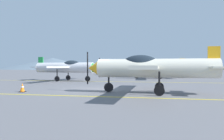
# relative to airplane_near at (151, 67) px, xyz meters

# --- Properties ---
(ground_plane) EXTENTS (400.00, 400.00, 0.00)m
(ground_plane) POSITION_rel_airplane_near_xyz_m (-4.02, 1.14, -1.60)
(ground_plane) COLOR slate
(apron_line_near) EXTENTS (80.00, 0.16, 0.01)m
(apron_line_near) POSITION_rel_airplane_near_xyz_m (-4.02, -2.12, -1.59)
(apron_line_near) COLOR yellow
(apron_line_near) RESTS_ON ground_plane
(apron_line_far) EXTENTS (80.00, 0.16, 0.01)m
(apron_line_far) POSITION_rel_airplane_near_xyz_m (-4.02, 9.53, -1.59)
(apron_line_far) COLOR yellow
(apron_line_far) RESTS_ON ground_plane
(airplane_near) EXTENTS (8.20, 9.45, 2.84)m
(airplane_near) POSITION_rel_airplane_near_xyz_m (0.00, 0.00, 0.00)
(airplane_near) COLOR silver
(airplane_near) RESTS_ON ground_plane
(airplane_mid) EXTENTS (8.28, 9.49, 2.84)m
(airplane_mid) POSITION_rel_airplane_near_xyz_m (-9.66, 9.80, 0.00)
(airplane_mid) COLOR silver
(airplane_mid) RESTS_ON ground_plane
(airplane_far) EXTENTS (8.22, 9.47, 2.84)m
(airplane_far) POSITION_rel_airplane_near_xyz_m (0.60, 16.81, 0.00)
(airplane_far) COLOR silver
(airplane_far) RESTS_ON ground_plane
(airplane_back) EXTENTS (8.25, 9.48, 2.84)m
(airplane_back) POSITION_rel_airplane_near_xyz_m (-5.32, 29.07, 0.00)
(airplane_back) COLOR silver
(airplane_back) RESTS_ON ground_plane
(car_sedan) EXTENTS (4.44, 4.15, 1.62)m
(car_sedan) POSITION_rel_airplane_near_xyz_m (9.93, 31.77, -0.75)
(car_sedan) COLOR black
(car_sedan) RESTS_ON ground_plane
(traffic_cone_side) EXTENTS (0.36, 0.36, 0.59)m
(traffic_cone_side) POSITION_rel_airplane_near_xyz_m (-8.18, -0.98, -1.31)
(traffic_cone_side) COLOR black
(traffic_cone_side) RESTS_ON ground_plane
(hill_left) EXTENTS (72.47, 72.47, 8.08)m
(hill_left) POSITION_rel_airplane_near_xyz_m (-70.73, 128.26, 2.44)
(hill_left) COLOR slate
(hill_left) RESTS_ON ground_plane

